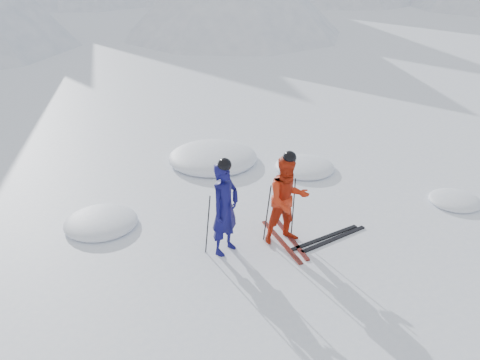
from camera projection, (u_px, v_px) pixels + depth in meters
ground at (316, 213)px, 11.27m from camera, size 160.00×160.00×0.00m
skier_blue at (225, 209)px, 9.51m from camera, size 0.77×0.62×1.84m
skier_red at (288, 200)px, 9.85m from camera, size 1.05×0.91×1.83m
pole_blue_left at (208, 225)px, 9.59m from camera, size 0.12×0.09×1.23m
pole_blue_right at (228, 214)px, 9.96m from camera, size 0.12×0.07×1.23m
pole_red_left at (267, 213)px, 10.00m from camera, size 0.12×0.10×1.22m
pole_red_right at (293, 206)px, 10.25m from camera, size 0.12×0.09×1.22m
ski_worn_left at (281, 241)px, 10.17m from camera, size 0.51×1.67×0.03m
ski_worn_right at (290, 238)px, 10.30m from camera, size 0.62×1.64×0.03m
ski_loose_a at (325, 237)px, 10.30m from camera, size 1.70×0.21×0.03m
ski_loose_b at (334, 239)px, 10.25m from camera, size 1.70×0.15×0.03m
snow_lumps at (229, 174)px, 13.14m from camera, size 8.33×7.09×0.53m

